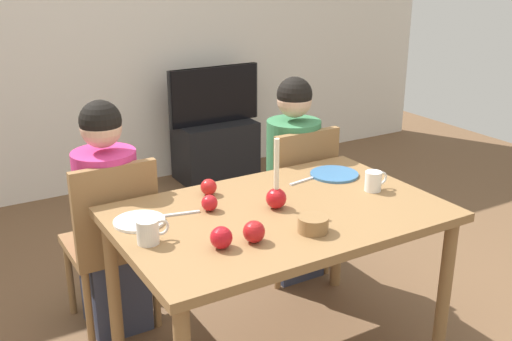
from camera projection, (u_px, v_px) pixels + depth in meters
name	position (u px, v px, depth m)	size (l,w,h in m)	color
back_wall	(93.00, 23.00, 4.52)	(6.40, 0.10, 2.60)	silver
dining_table	(279.00, 228.00, 2.63)	(1.40, 0.90, 0.75)	olive
chair_left	(113.00, 236.00, 2.90)	(0.40, 0.40, 0.90)	olive
chair_right	(296.00, 194.00, 3.41)	(0.40, 0.40, 0.90)	olive
person_left_child	(110.00, 223.00, 2.91)	(0.30, 0.30, 1.17)	#33384C
person_right_child	(293.00, 182.00, 3.42)	(0.30, 0.30, 1.17)	#33384C
tv_stand	(216.00, 150.00, 5.04)	(0.64, 0.40, 0.48)	black
tv	(214.00, 95.00, 4.88)	(0.79, 0.05, 0.46)	black
candle_centerpiece	(276.00, 194.00, 2.60)	(0.09, 0.09, 0.31)	red
plate_left	(139.00, 221.00, 2.48)	(0.21, 0.21, 0.01)	white
plate_right	(334.00, 174.00, 3.00)	(0.24, 0.24, 0.01)	teal
mug_left	(149.00, 231.00, 2.29)	(0.13, 0.09, 0.10)	silver
mug_right	(374.00, 181.00, 2.80)	(0.12, 0.08, 0.09)	white
fork_left	(179.00, 214.00, 2.55)	(0.18, 0.01, 0.01)	silver
fork_right	(304.00, 180.00, 2.93)	(0.18, 0.01, 0.01)	silver
bowl_walnuts	(314.00, 224.00, 2.39)	(0.12, 0.12, 0.06)	olive
apple_near_candle	(209.00, 187.00, 2.75)	(0.08, 0.08, 0.08)	red
apple_by_left_plate	(221.00, 238.00, 2.25)	(0.09, 0.09, 0.09)	red
apple_by_right_mug	(254.00, 232.00, 2.30)	(0.09, 0.09, 0.09)	#B3171A
apple_far_edge	(210.00, 203.00, 2.58)	(0.07, 0.07, 0.07)	red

